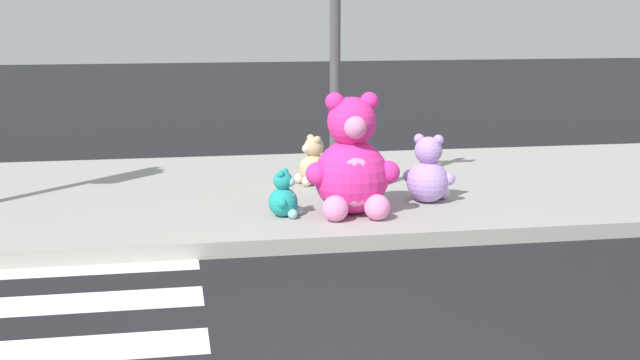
% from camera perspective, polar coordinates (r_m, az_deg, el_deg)
% --- Properties ---
extents(sidewalk, '(28.00, 4.40, 0.15)m').
position_cam_1_polar(sidewalk, '(9.64, -5.78, -1.04)').
color(sidewalk, '#9E9B93').
rests_on(sidewalk, ground_plane).
extents(sign_pole, '(0.56, 0.11, 3.20)m').
position_cam_1_polar(sign_pole, '(8.75, 1.03, 9.47)').
color(sign_pole, '#4C4C51').
rests_on(sign_pole, sidewalk).
extents(plush_pink_large, '(0.93, 0.82, 1.21)m').
position_cam_1_polar(plush_pink_large, '(8.33, 2.17, 0.94)').
color(plush_pink_large, '#F22D93').
rests_on(plush_pink_large, sidewalk).
extents(plush_lavender, '(0.50, 0.52, 0.72)m').
position_cam_1_polar(plush_lavender, '(8.96, 7.30, 0.35)').
color(plush_lavender, '#B28CD8').
rests_on(plush_lavender, sidewalk).
extents(plush_tan, '(0.41, 0.42, 0.57)m').
position_cam_1_polar(plush_tan, '(9.81, -0.50, 1.05)').
color(plush_tan, tan).
rests_on(plush_tan, sidewalk).
extents(plush_teal, '(0.34, 0.34, 0.47)m').
position_cam_1_polar(plush_teal, '(8.29, -2.41, -1.20)').
color(plush_teal, teal).
rests_on(plush_teal, sidewalk).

